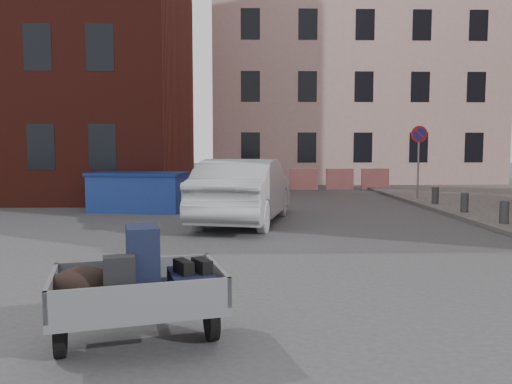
{
  "coord_description": "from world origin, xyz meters",
  "views": [
    {
      "loc": [
        -0.37,
        -8.53,
        1.95
      ],
      "look_at": [
        -0.13,
        1.22,
        1.1
      ],
      "focal_mm": 35.0,
      "sensor_mm": 36.0,
      "label": 1
    }
  ],
  "objects": [
    {
      "name": "barriers",
      "position": [
        4.2,
        15.0,
        0.5
      ],
      "size": [
        4.7,
        0.18,
        1.0
      ],
      "color": "red",
      "rests_on": "ground"
    },
    {
      "name": "no_parking_sign",
      "position": [
        6.0,
        9.48,
        2.01
      ],
      "size": [
        0.6,
        0.09,
        2.65
      ],
      "color": "gray",
      "rests_on": "sidewalk"
    },
    {
      "name": "silver_car",
      "position": [
        -0.34,
        4.55,
        0.84
      ],
      "size": [
        2.84,
        5.37,
        1.68
      ],
      "primitive_type": "imported",
      "rotation": [
        0.0,
        0.0,
        2.92
      ],
      "color": "#9FA2A6",
      "rests_on": "ground"
    },
    {
      "name": "building_brick",
      "position": [
        -9.0,
        13.0,
        7.0
      ],
      "size": [
        12.0,
        10.0,
        14.0
      ],
      "primitive_type": "cube",
      "color": "#591E16",
      "rests_on": "ground"
    },
    {
      "name": "bollards",
      "position": [
        6.0,
        3.4,
        0.4
      ],
      "size": [
        0.22,
        9.02,
        0.55
      ],
      "color": "#3A3A3D",
      "rests_on": "sidewalk"
    },
    {
      "name": "trailer",
      "position": [
        -1.41,
        -3.76,
        0.61
      ],
      "size": [
        1.83,
        1.96,
        1.2
      ],
      "rotation": [
        0.0,
        0.0,
        0.27
      ],
      "color": "black",
      "rests_on": "ground"
    },
    {
      "name": "building_pink",
      "position": [
        6.0,
        22.0,
        7.0
      ],
      "size": [
        16.0,
        8.0,
        14.0
      ],
      "primitive_type": "cube",
      "color": "#BF9C93",
      "rests_on": "ground"
    },
    {
      "name": "ground",
      "position": [
        0.0,
        0.0,
        0.0
      ],
      "size": [
        120.0,
        120.0,
        0.0
      ],
      "primitive_type": "plane",
      "color": "#38383A",
      "rests_on": "ground"
    },
    {
      "name": "dumpster",
      "position": [
        -3.64,
        7.0,
        0.61
      ],
      "size": [
        3.11,
        1.95,
        1.22
      ],
      "rotation": [
        0.0,
        0.0,
        -0.16
      ],
      "color": "#1F3995",
      "rests_on": "ground"
    }
  ]
}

